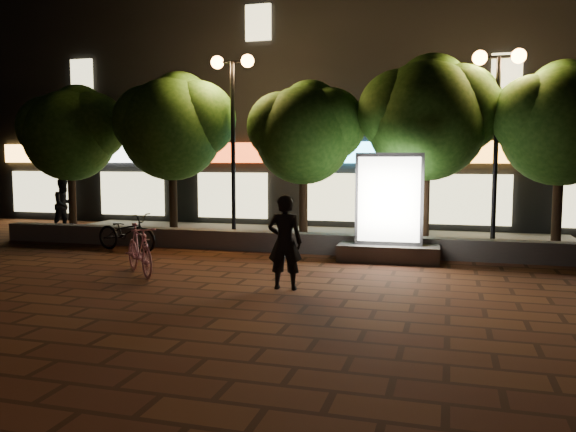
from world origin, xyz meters
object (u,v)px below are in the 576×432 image
(street_lamp_left, at_px, (233,100))
(pedestrian, at_px, (65,205))
(ad_kiosk, at_px, (389,217))
(scooter_parked, at_px, (127,232))
(tree_mid, at_px, (306,129))
(street_lamp_right, at_px, (498,98))
(rider, at_px, (285,242))
(scooter_pink, at_px, (139,249))
(tree_far_left, at_px, (72,130))
(tree_far_right, at_px, (563,119))
(tree_left, at_px, (174,123))
(tree_right, at_px, (429,113))

(street_lamp_left, height_order, pedestrian, street_lamp_left)
(ad_kiosk, relative_size, pedestrian, 1.50)
(scooter_parked, bearing_deg, tree_mid, -48.40)
(tree_mid, distance_m, ad_kiosk, 3.89)
(street_lamp_right, bearing_deg, street_lamp_left, 180.00)
(rider, bearing_deg, ad_kiosk, -118.57)
(scooter_pink, relative_size, pedestrian, 1.04)
(tree_far_left, xyz_separation_m, street_lamp_left, (5.45, -0.26, 0.74))
(tree_far_right, xyz_separation_m, street_lamp_left, (-8.55, -0.26, 0.66))
(tree_left, distance_m, street_lamp_right, 8.96)
(tree_right, xyz_separation_m, ad_kiosk, (-0.78, -1.99, -2.55))
(tree_far_right, relative_size, scooter_parked, 2.51)
(scooter_pink, bearing_deg, tree_mid, 21.15)
(ad_kiosk, height_order, pedestrian, ad_kiosk)
(tree_far_left, relative_size, ad_kiosk, 1.83)
(tree_far_right, bearing_deg, tree_left, 180.00)
(tree_left, distance_m, pedestrian, 4.78)
(rider, bearing_deg, tree_far_left, -38.65)
(pedestrian, bearing_deg, tree_left, -73.13)
(scooter_pink, bearing_deg, street_lamp_left, 42.54)
(scooter_parked, bearing_deg, ad_kiosk, -74.91)
(tree_right, bearing_deg, tree_far_right, -0.00)
(pedestrian, bearing_deg, tree_mid, -71.63)
(street_lamp_left, bearing_deg, scooter_parked, -133.91)
(tree_right, bearing_deg, street_lamp_left, -177.19)
(tree_far_right, distance_m, scooter_pink, 10.53)
(tree_left, distance_m, tree_far_right, 10.50)
(scooter_parked, bearing_deg, scooter_pink, -133.07)
(street_lamp_left, bearing_deg, pedestrian, 175.46)
(ad_kiosk, bearing_deg, tree_right, 68.49)
(scooter_parked, bearing_deg, tree_left, 7.01)
(ad_kiosk, relative_size, scooter_parked, 1.33)
(tree_mid, distance_m, street_lamp_left, 2.22)
(tree_far_right, bearing_deg, street_lamp_left, -178.24)
(tree_far_left, relative_size, pedestrian, 2.75)
(tree_right, distance_m, tree_far_right, 3.20)
(street_lamp_left, height_order, ad_kiosk, street_lamp_left)
(tree_right, bearing_deg, ad_kiosk, -111.51)
(tree_right, distance_m, scooter_pink, 8.14)
(tree_left, bearing_deg, pedestrian, 176.99)
(scooter_pink, bearing_deg, tree_far_left, 90.62)
(scooter_pink, relative_size, rider, 1.01)
(rider, height_order, scooter_parked, rider)
(tree_left, xyz_separation_m, street_lamp_right, (8.95, -0.26, 0.45))
(tree_mid, relative_size, tree_right, 0.89)
(ad_kiosk, bearing_deg, rider, -113.12)
(tree_far_left, distance_m, rider, 10.44)
(tree_far_left, bearing_deg, street_lamp_right, -1.21)
(tree_right, distance_m, rider, 6.59)
(tree_left, xyz_separation_m, scooter_pink, (1.75, -5.12, -2.92))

